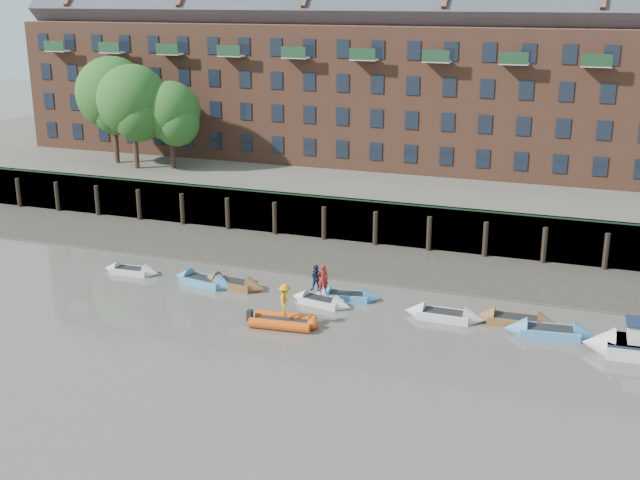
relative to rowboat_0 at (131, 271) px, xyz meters
The scene contains 20 objects.
ground 18.61m from the rowboat_0, 33.73° to the right, with size 220.00×220.00×0.00m, color #625C55.
foreshore 17.27m from the rowboat_0, 26.34° to the left, with size 110.00×8.00×0.50m, color #3D382F.
mud_band 16.06m from the rowboat_0, 15.40° to the left, with size 110.00×1.60×0.10m, color #4C4336.
river_wall 19.66m from the rowboat_0, 37.89° to the left, with size 110.00×1.23×3.30m.
bank_terrace 30.00m from the rowboat_0, 58.91° to the left, with size 110.00×28.00×3.20m, color #5E594D.
apartment_terrace 33.31m from the rowboat_0, 59.86° to the left, with size 80.60×15.56×20.98m.
tree_cluster 21.67m from the rowboat_0, 120.79° to the left, with size 11.76×7.74×9.40m.
rowboat_0 is the anchor object (origin of this frame).
rowboat_1 5.50m from the rowboat_0, ahead, with size 4.74×2.16×1.33m.
rowboat_2 7.46m from the rowboat_0, ahead, with size 4.69×1.76×1.33m.
rowboat_3 13.73m from the rowboat_0, ahead, with size 4.12×1.84×1.15m.
rowboat_4 14.91m from the rowboat_0, ahead, with size 4.26×1.82×1.20m.
rowboat_5 21.07m from the rowboat_0, ahead, with size 4.61×1.36×1.34m.
rowboat_6 25.00m from the rowboat_0, ahead, with size 4.78×1.57×1.37m.
rowboat_7 26.95m from the rowboat_0, ahead, with size 5.04×2.03×1.42m.
rib_tender 13.74m from the rowboat_0, 19.58° to the right, with size 3.88×2.12×0.66m.
motor_launch 31.28m from the rowboat_0, ahead, with size 6.00×2.19×2.45m.
person_rower_a 13.93m from the rowboat_0, ahead, with size 0.64×0.42×1.75m, color maroon.
person_rower_b 13.47m from the rowboat_0, ahead, with size 0.79×0.61×1.62m, color #19233F.
person_rib_crew 13.76m from the rowboat_0, 19.47° to the right, with size 1.20×0.69×1.85m, color orange.
Camera 1 is at (13.43, -32.47, 17.84)m, focal length 45.00 mm.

